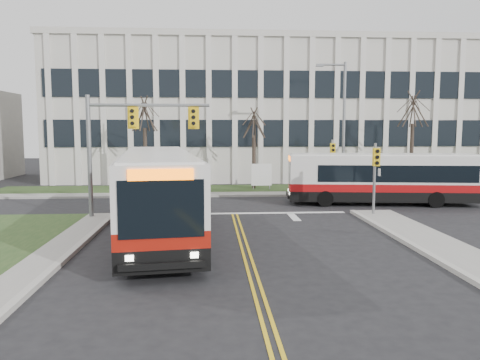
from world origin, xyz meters
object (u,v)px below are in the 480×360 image
(bus_cross, at_px, (383,180))
(directory_sign, at_px, (262,175))
(streetlight, at_px, (342,120))
(bus_main, at_px, (158,195))

(bus_cross, bearing_deg, directory_sign, -128.40)
(bus_cross, bearing_deg, streetlight, -161.83)
(directory_sign, distance_m, bus_main, 15.52)
(streetlight, bearing_deg, directory_sign, 166.77)
(streetlight, relative_size, bus_main, 0.71)
(streetlight, height_order, bus_main, streetlight)
(bus_main, bearing_deg, bus_cross, 24.02)
(bus_main, distance_m, bus_cross, 14.71)
(streetlight, distance_m, bus_main, 17.72)
(bus_main, height_order, bus_cross, bus_main)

